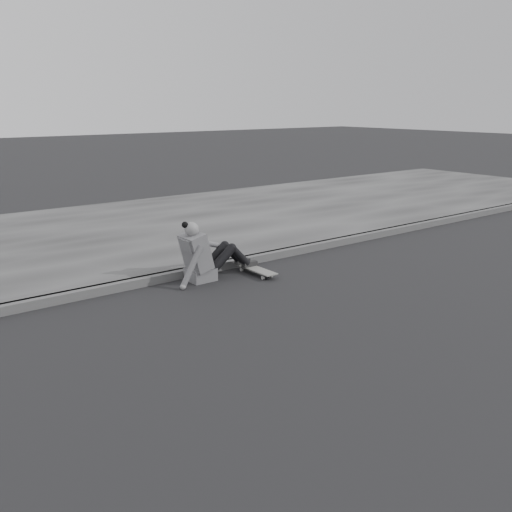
{
  "coord_description": "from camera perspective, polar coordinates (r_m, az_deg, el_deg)",
  "views": [
    {
      "loc": [
        -5.56,
        -4.32,
        2.44
      ],
      "look_at": [
        -1.19,
        1.4,
        0.5
      ],
      "focal_mm": 40.0,
      "sensor_mm": 36.0,
      "label": 1
    }
  ],
  "objects": [
    {
      "name": "curb",
      "position": [
        9.18,
        1.41,
        0.04
      ],
      "size": [
        24.0,
        0.16,
        0.12
      ],
      "primitive_type": "cube",
      "color": "#4B4B4B",
      "rests_on": "ground"
    },
    {
      "name": "skateboard",
      "position": [
        8.37,
        0.02,
        -1.38
      ],
      "size": [
        0.2,
        0.78,
        0.09
      ],
      "color": "#979792",
      "rests_on": "ground"
    },
    {
      "name": "sidewalk",
      "position": [
        11.62,
        -7.97,
        3.11
      ],
      "size": [
        24.0,
        6.0,
        0.12
      ],
      "primitive_type": "cube",
      "color": "#3D3D3D",
      "rests_on": "ground"
    },
    {
      "name": "ground",
      "position": [
        7.46,
        13.96,
        -4.5
      ],
      "size": [
        80.0,
        80.0,
        0.0
      ],
      "primitive_type": "plane",
      "color": "black",
      "rests_on": "ground"
    },
    {
      "name": "seated_woman",
      "position": [
        8.08,
        -5.19,
        0.09
      ],
      "size": [
        1.38,
        0.46,
        0.88
      ],
      "color": "#59585B",
      "rests_on": "ground"
    }
  ]
}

